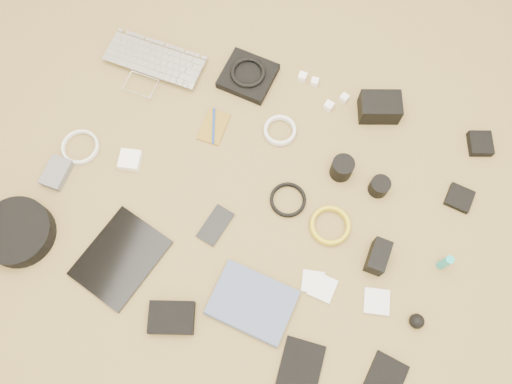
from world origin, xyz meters
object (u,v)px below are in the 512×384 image
(dslr_camera, at_px, (380,107))
(paperback, at_px, (240,331))
(tablet, at_px, (121,258))
(phone, at_px, (215,225))
(laptop, at_px, (149,72))
(headphone_case, at_px, (18,232))

(dslr_camera, height_order, paperback, dslr_camera)
(tablet, xyz_separation_m, phone, (0.24, 0.21, -0.00))
(paperback, bearing_deg, dslr_camera, -8.26)
(laptop, bearing_deg, phone, -45.07)
(tablet, height_order, phone, tablet)
(dslr_camera, relative_size, paperback, 0.56)
(dslr_camera, xyz_separation_m, headphone_case, (-0.96, -0.86, -0.01))
(tablet, bearing_deg, phone, 54.59)
(headphone_case, bearing_deg, dslr_camera, 41.70)
(laptop, height_order, headphone_case, headphone_case)
(tablet, relative_size, phone, 2.13)
(tablet, height_order, headphone_case, headphone_case)
(headphone_case, xyz_separation_m, paperback, (0.78, -0.03, -0.02))
(laptop, height_order, tablet, laptop)
(laptop, distance_m, tablet, 0.70)
(dslr_camera, relative_size, headphone_case, 0.62)
(phone, bearing_deg, laptop, 145.94)
(dslr_camera, relative_size, phone, 1.08)
(phone, bearing_deg, dslr_camera, 68.41)
(headphone_case, relative_size, paperback, 0.91)
(tablet, bearing_deg, paperback, 4.29)
(laptop, bearing_deg, tablet, -72.64)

